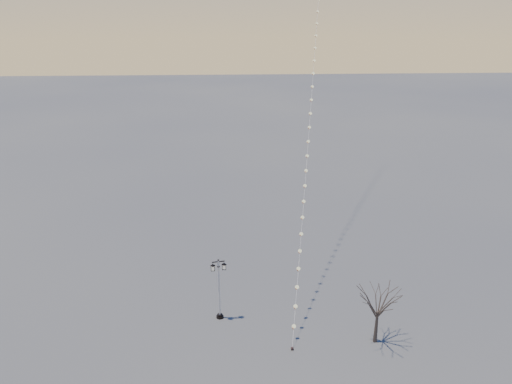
{
  "coord_description": "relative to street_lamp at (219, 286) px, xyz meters",
  "views": [
    {
      "loc": [
        -1.61,
        -29.68,
        21.53
      ],
      "look_at": [
        0.38,
        5.27,
        8.79
      ],
      "focal_mm": 35.32,
      "sensor_mm": 36.0,
      "label": 1
    }
  ],
  "objects": [
    {
      "name": "street_lamp",
      "position": [
        0.0,
        0.0,
        0.0
      ],
      "size": [
        1.22,
        0.56,
        4.83
      ],
      "rotation": [
        0.0,
        0.0,
        0.17
      ],
      "color": "black",
      "rests_on": "ground"
    },
    {
      "name": "bare_tree",
      "position": [
        10.69,
        -3.46,
        0.33
      ],
      "size": [
        2.61,
        2.61,
        4.33
      ],
      "rotation": [
        0.0,
        0.0,
        -0.28
      ],
      "color": "#322A22",
      "rests_on": "ground"
    },
    {
      "name": "ground",
      "position": [
        2.47,
        -2.31,
        -2.67
      ],
      "size": [
        300.0,
        300.0,
        0.0
      ],
      "primitive_type": "plane",
      "color": "#494B49",
      "rests_on": "ground"
    },
    {
      "name": "kite_train",
      "position": [
        9.28,
        17.5,
        15.9
      ],
      "size": [
        9.37,
        43.66,
        37.37
      ],
      "rotation": [
        0.0,
        0.0,
        -0.2
      ],
      "color": "black",
      "rests_on": "ground"
    }
  ]
}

